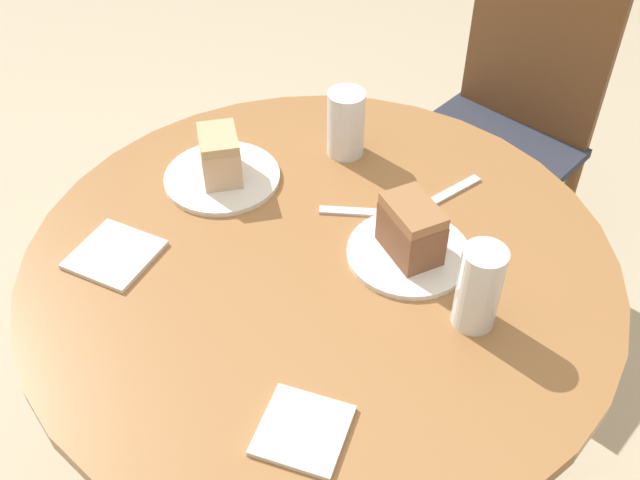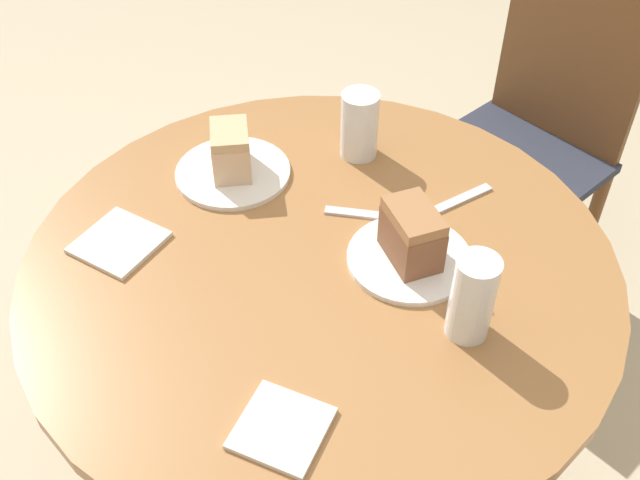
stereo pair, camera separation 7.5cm
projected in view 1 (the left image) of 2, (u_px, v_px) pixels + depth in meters
table at (320, 329)px, 1.34m from camera, size 0.97×0.97×0.75m
chair at (495, 132)px, 1.95m from camera, size 0.47×0.51×0.91m
plate_near at (409, 253)px, 1.21m from camera, size 0.20×0.20×0.01m
plate_far at (222, 177)px, 1.36m from camera, size 0.21×0.21×0.01m
cake_slice_near at (411, 229)px, 1.18m from camera, size 0.12×0.11×0.10m
cake_slice_far at (220, 155)px, 1.32m from camera, size 0.11×0.11×0.09m
glass_lemonade at (478, 291)px, 1.07m from camera, size 0.06×0.06×0.14m
glass_water at (346, 126)px, 1.38m from camera, size 0.07×0.07×0.13m
napkin_stack at (115, 254)px, 1.21m from camera, size 0.14×0.14×0.01m
fork at (364, 211)px, 1.29m from camera, size 0.15×0.10×0.00m
spoon at (452, 191)px, 1.33m from camera, size 0.05×0.13×0.00m
napkin_side at (303, 430)px, 0.98m from camera, size 0.14×0.14×0.01m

